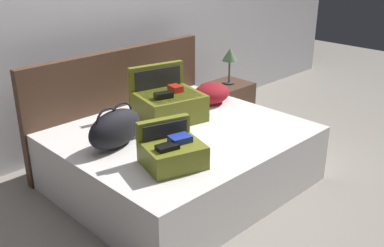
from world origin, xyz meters
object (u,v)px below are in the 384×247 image
at_px(pillow_near_headboard, 211,93).
at_px(nightstand, 228,105).
at_px(hard_case_medium, 172,151).
at_px(duffel_bag, 115,128).
at_px(hard_case_large, 168,103).
at_px(bed, 182,158).
at_px(table_lamp, 230,57).

relative_size(pillow_near_headboard, nightstand, 0.77).
distance_m(hard_case_medium, pillow_near_headboard, 1.31).
bearing_deg(nightstand, duffel_bag, -166.38).
relative_size(hard_case_large, pillow_near_headboard, 1.59).
distance_m(duffel_bag, nightstand, 1.86).
bearing_deg(bed, hard_case_medium, -139.43).
bearing_deg(hard_case_medium, hard_case_large, 66.73).
relative_size(hard_case_medium, duffel_bag, 0.91).
xyz_separation_m(bed, duffel_bag, (-0.55, 0.13, 0.39)).
bearing_deg(table_lamp, nightstand, 90.00).
distance_m(bed, hard_case_medium, 0.69).
bearing_deg(hard_case_large, duffel_bag, -153.67).
height_order(pillow_near_headboard, nightstand, pillow_near_headboard).
bearing_deg(pillow_near_headboard, table_lamp, 25.22).
height_order(hard_case_large, hard_case_medium, hard_case_large).
xyz_separation_m(bed, hard_case_medium, (-0.45, -0.39, 0.35)).
bearing_deg(nightstand, pillow_near_headboard, -154.78).
relative_size(hard_case_large, duffel_bag, 1.18).
bearing_deg(bed, nightstand, 24.47).
bearing_deg(duffel_bag, hard_case_medium, -78.86).
bearing_deg(hard_case_large, table_lamp, 26.36).
bearing_deg(hard_case_large, nightstand, 26.36).
relative_size(hard_case_large, nightstand, 1.22).
height_order(pillow_near_headboard, table_lamp, table_lamp).
height_order(duffel_bag, table_lamp, table_lamp).
distance_m(nightstand, table_lamp, 0.54).
bearing_deg(bed, pillow_near_headboard, 23.85).
relative_size(bed, hard_case_large, 3.06).
distance_m(bed, hard_case_large, 0.49).
bearing_deg(pillow_near_headboard, hard_case_large, -179.07).
height_order(bed, hard_case_large, hard_case_large).
height_order(hard_case_large, duffel_bag, hard_case_large).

